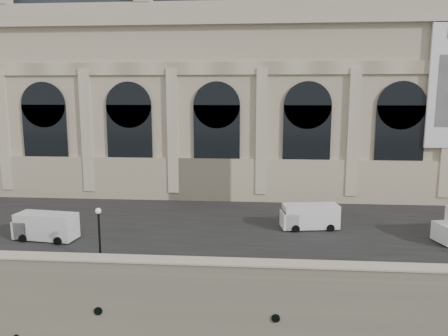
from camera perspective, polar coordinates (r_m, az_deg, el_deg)
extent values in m
cube|color=gray|center=(63.71, 3.82, -4.21)|extent=(160.00, 70.00, 6.00)
cube|color=#2D2D2D|center=(42.64, 3.44, -6.95)|extent=(160.00, 24.00, 0.06)
cube|color=gray|center=(29.83, 2.89, -13.28)|extent=(160.00, 1.20, 1.10)
cube|color=beige|center=(29.60, 2.90, -12.21)|extent=(160.00, 1.40, 0.12)
cube|color=beige|center=(58.29, -2.06, 8.43)|extent=(68.00, 18.00, 22.00)
cube|color=beige|center=(50.13, -3.21, -1.54)|extent=(68.60, 0.40, 5.00)
cube|color=beige|center=(49.82, -3.44, 19.56)|extent=(69.00, 0.80, 2.40)
cube|color=beige|center=(49.29, -3.35, 12.87)|extent=(68.00, 0.30, 1.40)
cube|color=beige|center=(57.16, -26.85, 4.38)|extent=(1.20, 0.50, 14.00)
cube|color=black|center=(54.92, -22.23, 2.96)|extent=(5.20, 0.25, 9.00)
cylinder|color=black|center=(54.65, -22.53, 7.65)|extent=(5.20, 0.25, 5.20)
cube|color=beige|center=(52.65, -17.49, 4.61)|extent=(1.20, 0.50, 14.00)
cube|color=black|center=(51.20, -12.18, 3.02)|extent=(5.20, 0.25, 9.00)
cylinder|color=black|center=(50.90, -12.35, 8.06)|extent=(5.20, 0.25, 5.20)
cube|color=beige|center=(49.77, -6.72, 4.73)|extent=(1.20, 0.50, 14.00)
cube|color=black|center=(49.26, -0.95, 2.99)|extent=(5.20, 0.25, 9.00)
cylinder|color=black|center=(48.95, -0.96, 8.23)|extent=(5.20, 0.25, 5.20)
cube|color=beige|center=(48.81, 4.91, 4.66)|extent=(1.20, 0.50, 14.00)
cube|color=black|center=(49.31, 10.71, 2.83)|extent=(5.20, 0.25, 9.00)
cylinder|color=black|center=(49.00, 10.87, 8.06)|extent=(5.20, 0.25, 5.20)
cube|color=beige|center=(49.87, 16.51, 4.41)|extent=(1.20, 0.50, 14.00)
cube|color=black|center=(51.35, 21.89, 2.57)|extent=(5.20, 0.25, 9.00)
cylinder|color=black|center=(51.05, 22.20, 7.59)|extent=(5.20, 0.25, 5.20)
cube|color=beige|center=(52.84, 27.20, 4.02)|extent=(1.20, 0.50, 14.00)
cube|color=silver|center=(39.87, -22.16, -7.00)|extent=(5.19, 2.53, 2.13)
cube|color=silver|center=(41.07, -24.47, -7.15)|extent=(1.62, 2.10, 1.48)
cube|color=black|center=(41.24, -25.11, -6.40)|extent=(0.26, 1.66, 0.74)
cylinder|color=black|center=(40.26, -24.76, -8.36)|extent=(0.73, 0.31, 0.70)
cylinder|color=black|center=(41.76, -23.18, -7.62)|extent=(0.73, 0.31, 0.70)
cylinder|color=black|center=(38.50, -20.87, -8.90)|extent=(0.73, 0.31, 0.70)
cylinder|color=black|center=(40.06, -19.38, -8.09)|extent=(0.73, 0.31, 0.70)
cube|color=white|center=(40.69, 11.25, -6.16)|extent=(5.17, 2.65, 2.10)
cube|color=white|center=(40.30, 8.51, -6.71)|extent=(1.66, 2.11, 1.46)
cube|color=black|center=(40.06, 7.81, -6.04)|extent=(0.31, 1.64, 0.73)
cylinder|color=black|center=(39.66, 9.36, -7.85)|extent=(0.72, 0.33, 0.70)
cylinder|color=black|center=(41.45, 8.74, -7.07)|extent=(0.72, 0.33, 0.70)
cylinder|color=black|center=(40.50, 13.75, -7.64)|extent=(0.72, 0.33, 0.70)
cylinder|color=black|center=(42.25, 12.95, -6.88)|extent=(0.72, 0.33, 0.70)
cube|color=white|center=(40.41, 27.24, -7.56)|extent=(2.13, 2.58, 1.54)
cylinder|color=black|center=(41.82, 26.91, -7.78)|extent=(0.87, 0.47, 0.82)
cylinder|color=black|center=(33.59, -15.81, -11.63)|extent=(0.42, 0.42, 0.39)
cylinder|color=black|center=(33.01, -15.94, -8.81)|extent=(0.15, 0.15, 3.86)
sphere|color=beige|center=(32.44, -16.11, -5.40)|extent=(0.42, 0.42, 0.42)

